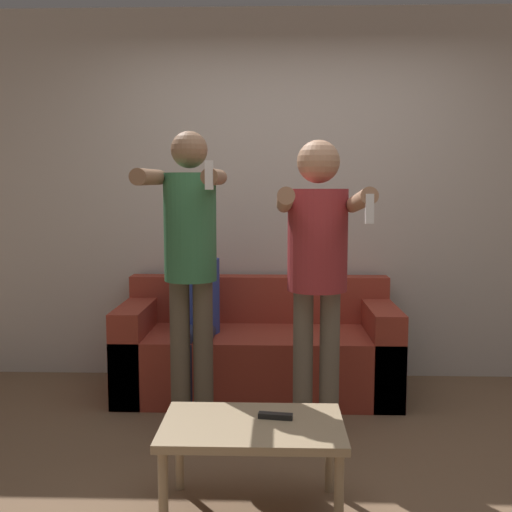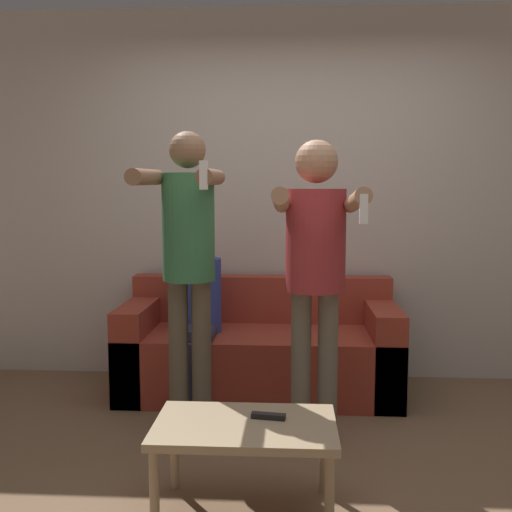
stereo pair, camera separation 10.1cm
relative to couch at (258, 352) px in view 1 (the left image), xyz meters
name	(u,v)px [view 1 (the left image)]	position (x,y,z in m)	size (l,w,h in m)	color
ground_plane	(298,485)	(0.23, -1.32, -0.28)	(14.00, 14.00, 0.00)	brown
wall_back	(291,196)	(0.23, 0.42, 1.07)	(6.40, 0.06, 2.70)	beige
couch	(258,352)	(0.00, 0.00, 0.00)	(1.87, 0.77, 0.78)	#9E3828
person_standing_left	(190,253)	(-0.34, -0.84, 0.78)	(0.40, 0.68, 1.71)	brown
person_standing_right	(318,255)	(0.34, -0.84, 0.77)	(0.44, 0.77, 1.66)	#6B6051
person_seated	(198,307)	(-0.39, -0.15, 0.35)	(0.27, 0.51, 1.16)	#282D47
coffee_table	(253,434)	(0.02, -1.58, 0.08)	(0.78, 0.49, 0.41)	tan
remote_on_table	(275,416)	(0.12, -1.52, 0.14)	(0.15, 0.06, 0.02)	black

